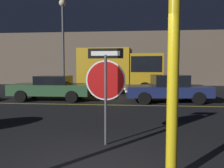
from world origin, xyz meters
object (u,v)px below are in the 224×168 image
passing_car_2 (52,88)px  delivery_truck (122,69)px  yellow_pole_right (173,90)px  street_lamp (63,31)px  stop_sign (106,80)px  passing_car_3 (167,88)px

passing_car_2 → delivery_truck: (3.57, 3.40, 0.98)m
yellow_pole_right → street_lamp: (-5.35, 11.40, 2.85)m
stop_sign → passing_car_2: 7.52m
yellow_pole_right → passing_car_3: size_ratio=0.65×
stop_sign → passing_car_2: (-3.70, 6.50, -0.80)m
stop_sign → street_lamp: bearing=113.9°
yellow_pole_right → passing_car_2: yellow_pole_right is taller
street_lamp → passing_car_2: bearing=-82.4°
passing_car_2 → passing_car_3: 6.05m
yellow_pole_right → passing_car_3: yellow_pole_right is taller
passing_car_2 → street_lamp: 4.97m
passing_car_2 → stop_sign: bearing=-151.6°
passing_car_3 → delivery_truck: (-2.47, 3.46, 0.96)m
passing_car_3 → street_lamp: street_lamp is taller
delivery_truck → yellow_pole_right: bearing=11.1°
stop_sign → yellow_pole_right: (1.19, -1.48, -0.06)m
stop_sign → passing_car_3: stop_sign is taller
street_lamp → yellow_pole_right: bearing=-64.9°
passing_car_2 → street_lamp: street_lamp is taller
yellow_pole_right → street_lamp: size_ratio=0.44×
stop_sign → passing_car_3: size_ratio=0.50×
delivery_truck → street_lamp: size_ratio=0.89×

